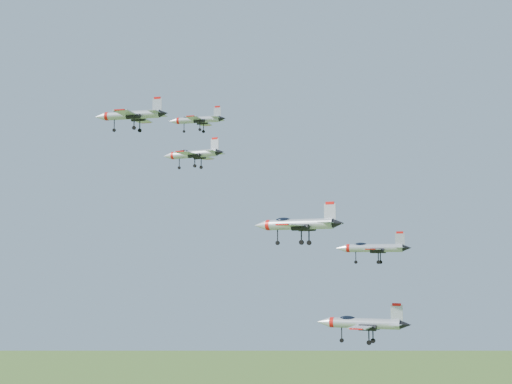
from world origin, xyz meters
The scene contains 6 objects.
jet_lead centered at (-14.65, 8.19, 151.81)m, with size 11.18×9.46×3.02m.
jet_left_high centered at (-10.43, 0.82, 144.06)m, with size 12.19×10.08×3.26m.
jet_right_high centered at (-9.01, -17.79, 147.46)m, with size 11.76×9.97×3.19m.
jet_left_low centered at (18.57, 10.52, 127.70)m, with size 12.43×10.44×3.33m.
jet_right_low centered at (15.79, -11.73, 130.66)m, with size 13.75×11.28×3.69m.
jet_trail centered at (23.34, -7.00, 117.08)m, with size 13.30×11.07×3.55m.
Camera 1 is at (59.21, -100.41, 125.58)m, focal length 50.00 mm.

